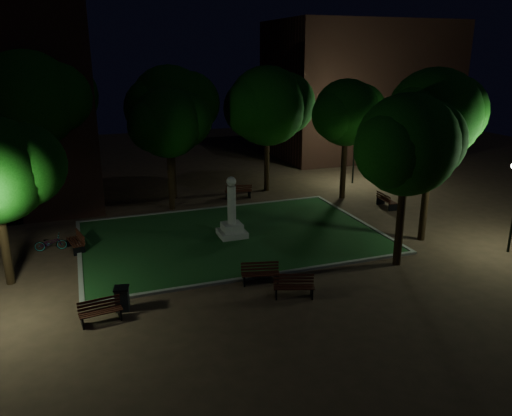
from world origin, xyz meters
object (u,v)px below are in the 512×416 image
Objects in this scene: monument at (232,220)px; bench_left_side at (77,242)px; bench_west_near at (100,312)px; bench_right_side at (386,201)px; bench_near_left at (260,274)px; trash_bin at (122,298)px; bench_far_side at (238,192)px; bicycle at (51,243)px; bench_near_right at (294,287)px.

monument is 7.75m from bench_left_side.
bench_west_near is 19.47m from bench_right_side.
trash_bin reaches higher than bench_near_left.
bench_far_side reaches higher than bench_left_side.
bench_left_side is (-7.68, 0.90, -0.54)m from monument.
trash_bin is at bearing -156.90° from bicycle.
bench_near_right is 1.10× the size of bench_west_near.
bench_near_left is at bearing -126.74° from bicycle.
bench_right_side is at bearing -85.99° from bicycle.
bench_near_left is 1.10× the size of bicycle.
bench_left_side is 1.11× the size of bicycle.
bench_west_near is at bearing -165.29° from bench_near_right.
trash_bin reaches higher than bench_west_near.
bench_right_side reaches higher than bench_near_left.
trash_bin is 7.77m from bicycle.
bench_near_right is (0.35, -7.18, -0.54)m from monument.
monument is 9.62m from bench_west_near.
bench_right_side reaches higher than bench_near_right.
trash_bin is (1.53, -6.88, 0.06)m from bench_left_side.
bench_near_left reaches higher than bench_west_near.
bench_near_right is at bearing -129.96° from bicycle.
bench_west_near reaches higher than bicycle.
bench_right_side is 9.51m from bench_far_side.
bench_near_right is 1.12× the size of bicycle.
bench_near_right is 11.39m from bench_left_side.
trash_bin is at bearing -0.24° from bench_left_side.
bench_near_right reaches higher than bench_left_side.
bench_near_left is at bearing 136.90° from bench_near_right.
bench_near_left reaches higher than bicycle.
bicycle is (-8.88, 1.29, -0.56)m from monument.
bench_west_near is 0.91× the size of bench_right_side.
bench_left_side is (-7.20, 6.49, 0.00)m from bench_near_left.
bench_right_side is at bearing 80.02° from bench_left_side.
bench_left_side is 0.99× the size of bench_right_side.
bench_near_right is (0.83, -1.59, 0.01)m from bench_near_left.
bench_near_left is 12.81m from bench_far_side.
monument is 10.76m from bench_right_side.
bench_far_side is at bearing 69.57° from monument.
bench_right_side is (11.08, 7.37, 0.02)m from bench_near_left.
bench_right_side is (18.28, 0.88, 0.02)m from bench_left_side.
bench_far_side is (3.03, 12.44, 0.04)m from bench_near_left.
bench_far_side is 12.72m from bicycle.
monument is at bearing 103.39° from bench_right_side.
bench_left_side is at bearing 88.05° from bench_west_near.
bench_near_left is 9.69m from bench_left_side.
bench_near_right is at bearing -11.88° from bench_west_near.
bench_right_side is (10.25, 8.96, 0.02)m from bench_near_right.
bench_right_side reaches higher than bicycle.
bench_far_side is at bearing 61.60° from bench_right_side.
bicycle is (-1.20, 0.39, -0.02)m from bench_left_side.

